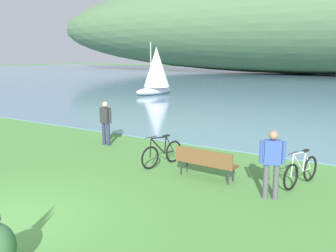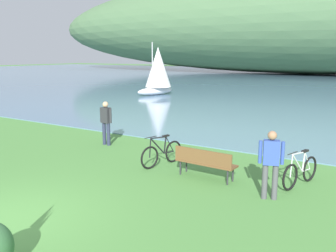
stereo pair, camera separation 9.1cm
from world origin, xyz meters
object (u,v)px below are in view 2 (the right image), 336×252
object	(u,v)px
park_bench_near_camera	(205,161)
sailboat_far_off	(158,70)
bicycle_beside_path	(162,153)
bicycle_leaning_near_bench	(300,172)
person_at_shoreline	(106,120)
person_on_the_grass	(271,161)

from	to	relation	value
park_bench_near_camera	sailboat_far_off	distance (m)	22.04
bicycle_beside_path	sailboat_far_off	bearing A→B (deg)	124.13
bicycle_leaning_near_bench	person_at_shoreline	bearing A→B (deg)	174.82
bicycle_beside_path	person_at_shoreline	size ratio (longest dim) A/B	1.02
person_on_the_grass	sailboat_far_off	xyz separation A→B (m)	(-15.32, 17.99, 1.15)
bicycle_leaning_near_bench	sailboat_far_off	distance (m)	22.97
sailboat_far_off	park_bench_near_camera	bearing A→B (deg)	-52.75
bicycle_leaning_near_bench	bicycle_beside_path	bearing A→B (deg)	-174.01
bicycle_leaning_near_bench	sailboat_far_off	xyz separation A→B (m)	(-15.74, 16.64, 1.73)
park_bench_near_camera	sailboat_far_off	bearing A→B (deg)	127.25
bicycle_beside_path	sailboat_far_off	size ratio (longest dim) A/B	0.39
person_on_the_grass	sailboat_far_off	distance (m)	23.66
park_bench_near_camera	person_on_the_grass	xyz separation A→B (m)	(2.02, -0.50, 0.46)
park_bench_near_camera	person_on_the_grass	bearing A→B (deg)	-13.79
bicycle_beside_path	person_on_the_grass	distance (m)	3.90
bicycle_beside_path	person_at_shoreline	world-z (taller)	person_at_shoreline
bicycle_beside_path	sailboat_far_off	xyz separation A→B (m)	(-11.58, 17.08, 1.73)
bicycle_leaning_near_bench	person_on_the_grass	bearing A→B (deg)	-107.22
park_bench_near_camera	bicycle_beside_path	bearing A→B (deg)	166.40
sailboat_far_off	bicycle_beside_path	bearing A→B (deg)	-55.87
person_at_shoreline	person_on_the_grass	bearing A→B (deg)	-16.03
bicycle_beside_path	sailboat_far_off	distance (m)	20.70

